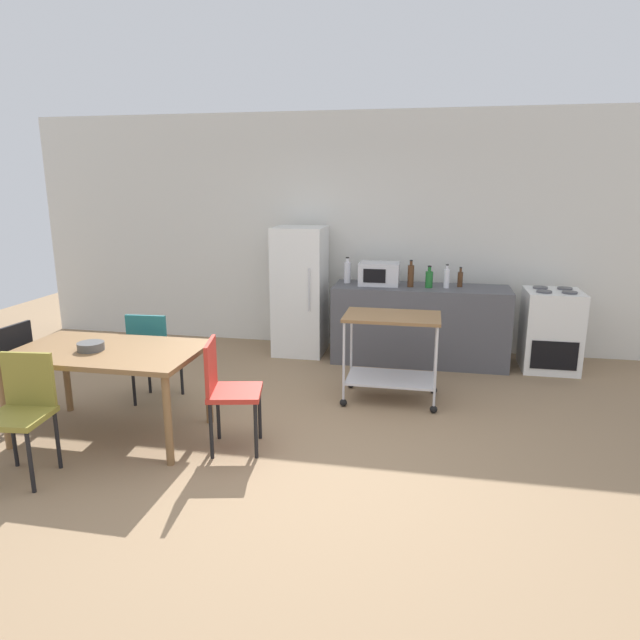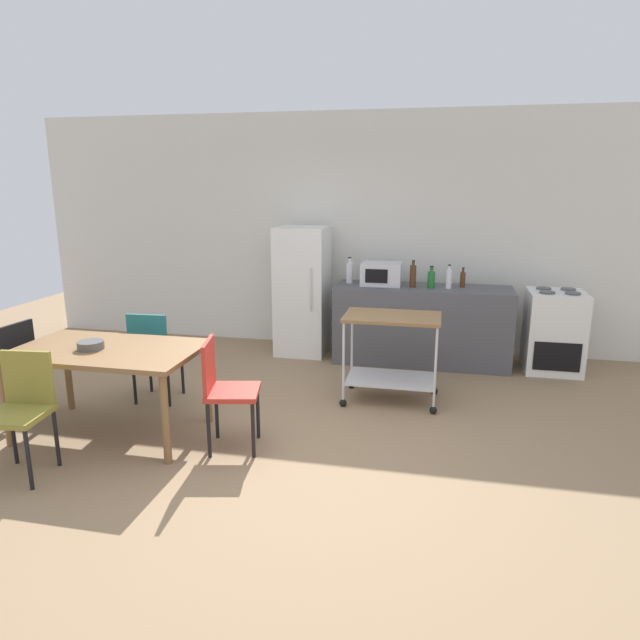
{
  "view_description": "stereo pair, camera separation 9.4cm",
  "coord_description": "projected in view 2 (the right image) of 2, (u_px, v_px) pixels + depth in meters",
  "views": [
    {
      "loc": [
        0.99,
        -3.86,
        2.07
      ],
      "look_at": [
        -0.01,
        1.2,
        0.8
      ],
      "focal_mm": 31.62,
      "sensor_mm": 36.0,
      "label": 1
    },
    {
      "loc": [
        1.09,
        -3.84,
        2.07
      ],
      "look_at": [
        -0.01,
        1.2,
        0.8
      ],
      "focal_mm": 31.62,
      "sensor_mm": 36.0,
      "label": 2
    }
  ],
  "objects": [
    {
      "name": "dining_table",
      "position": [
        108.0,
        357.0,
        4.61
      ],
      "size": [
        1.5,
        0.9,
        0.75
      ],
      "color": "brown",
      "rests_on": "ground_plane"
    },
    {
      "name": "fruit_bowl",
      "position": [
        91.0,
        345.0,
        4.56
      ],
      "size": [
        0.21,
        0.21,
        0.07
      ],
      "primitive_type": "cylinder",
      "color": "#4C4C4C",
      "rests_on": "dining_table"
    },
    {
      "name": "bottle_hot_sauce",
      "position": [
        431.0,
        279.0,
        6.35
      ],
      "size": [
        0.08,
        0.08,
        0.25
      ],
      "color": "#1E6628",
      "rests_on": "kitchen_counter"
    },
    {
      "name": "bottle_soy_sauce",
      "position": [
        350.0,
        272.0,
        6.66
      ],
      "size": [
        0.08,
        0.08,
        0.31
      ],
      "color": "silver",
      "rests_on": "kitchen_counter"
    },
    {
      "name": "refrigerator",
      "position": [
        303.0,
        291.0,
        6.86
      ],
      "size": [
        0.6,
        0.63,
        1.55
      ],
      "color": "white",
      "rests_on": "ground_plane"
    },
    {
      "name": "bottle_olive_oil",
      "position": [
        463.0,
        279.0,
        6.39
      ],
      "size": [
        0.06,
        0.06,
        0.23
      ],
      "color": "#4C2D19",
      "rests_on": "kitchen_counter"
    },
    {
      "name": "chair_olive",
      "position": [
        21.0,
        405.0,
        4.02
      ],
      "size": [
        0.44,
        0.44,
        0.89
      ],
      "rotation": [
        0.0,
        0.0,
        0.11
      ],
      "color": "olive",
      "rests_on": "ground_plane"
    },
    {
      "name": "kitchen_counter",
      "position": [
        422.0,
        325.0,
        6.54
      ],
      "size": [
        2.0,
        0.64,
        0.9
      ],
      "primitive_type": "cube",
      "color": "#4C4C51",
      "rests_on": "ground_plane"
    },
    {
      "name": "kitchen_cart",
      "position": [
        392.0,
        344.0,
        5.35
      ],
      "size": [
        0.91,
        0.57,
        0.85
      ],
      "color": "brown",
      "rests_on": "ground_plane"
    },
    {
      "name": "chair_red",
      "position": [
        224.0,
        386.0,
        4.39
      ],
      "size": [
        0.48,
        0.48,
        0.89
      ],
      "rotation": [
        0.0,
        0.0,
        1.78
      ],
      "color": "#B72D23",
      "rests_on": "ground_plane"
    },
    {
      "name": "ground_plane",
      "position": [
        288.0,
        456.0,
        4.37
      ],
      "size": [
        12.0,
        12.0,
        0.0
      ],
      "primitive_type": "plane",
      "color": "#8C7051"
    },
    {
      "name": "bottle_wine",
      "position": [
        449.0,
        278.0,
        6.32
      ],
      "size": [
        0.06,
        0.06,
        0.27
      ],
      "color": "silver",
      "rests_on": "kitchen_counter"
    },
    {
      "name": "chair_black",
      "position": [
        9.0,
        364.0,
        4.93
      ],
      "size": [
        0.43,
        0.43,
        0.89
      ],
      "rotation": [
        0.0,
        0.0,
        -1.64
      ],
      "color": "black",
      "rests_on": "ground_plane"
    },
    {
      "name": "stove_oven",
      "position": [
        554.0,
        331.0,
        6.26
      ],
      "size": [
        0.6,
        0.61,
        0.92
      ],
      "color": "white",
      "rests_on": "ground_plane"
    },
    {
      "name": "back_wall",
      "position": [
        354.0,
        233.0,
        7.06
      ],
      "size": [
        8.4,
        0.12,
        2.9
      ],
      "primitive_type": "cube",
      "color": "silver",
      "rests_on": "ground_plane"
    },
    {
      "name": "microwave",
      "position": [
        381.0,
        274.0,
        6.53
      ],
      "size": [
        0.46,
        0.35,
        0.26
      ],
      "color": "silver",
      "rests_on": "kitchen_counter"
    },
    {
      "name": "chair_teal",
      "position": [
        154.0,
        350.0,
        5.34
      ],
      "size": [
        0.42,
        0.42,
        0.89
      ],
      "rotation": [
        0.0,
        0.0,
        3.2
      ],
      "color": "#1E666B",
      "rests_on": "ground_plane"
    },
    {
      "name": "bottle_sesame_oil",
      "position": [
        413.0,
        276.0,
        6.39
      ],
      "size": [
        0.07,
        0.07,
        0.31
      ],
      "color": "#4C2D19",
      "rests_on": "kitchen_counter"
    }
  ]
}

